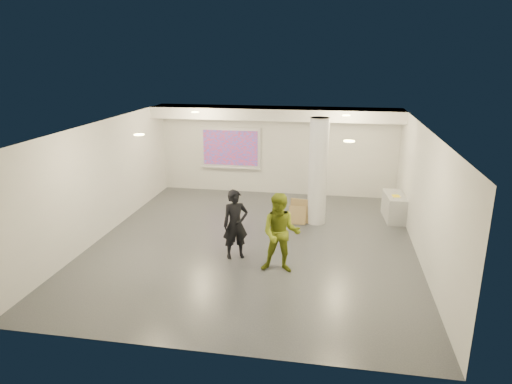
% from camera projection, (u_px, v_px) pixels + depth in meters
% --- Properties ---
extents(floor, '(8.00, 9.00, 0.01)m').
position_uv_depth(floor, '(253.00, 243.00, 11.63)').
color(floor, '#363A3E').
rests_on(floor, ground).
extents(ceiling, '(8.00, 9.00, 0.01)m').
position_uv_depth(ceiling, '(253.00, 126.00, 10.76)').
color(ceiling, silver).
rests_on(ceiling, floor).
extents(wall_back, '(8.00, 0.01, 3.00)m').
position_uv_depth(wall_back, '(277.00, 150.00, 15.44)').
color(wall_back, silver).
rests_on(wall_back, floor).
extents(wall_front, '(8.00, 0.01, 3.00)m').
position_uv_depth(wall_front, '(201.00, 268.00, 6.95)').
color(wall_front, silver).
rests_on(wall_front, floor).
extents(wall_left, '(0.01, 9.00, 3.00)m').
position_uv_depth(wall_left, '(102.00, 180.00, 11.85)').
color(wall_left, silver).
rests_on(wall_left, floor).
extents(wall_right, '(0.01, 9.00, 3.00)m').
position_uv_depth(wall_right, '(423.00, 195.00, 10.53)').
color(wall_right, silver).
rests_on(wall_right, floor).
extents(soffit_band, '(8.00, 1.10, 0.36)m').
position_uv_depth(soffit_band, '(275.00, 113.00, 14.53)').
color(soffit_band, silver).
rests_on(soffit_band, ceiling).
extents(downlight_nw, '(0.22, 0.22, 0.02)m').
position_uv_depth(downlight_nw, '(195.00, 112.00, 13.48)').
color(downlight_nw, '#FFF18A').
rests_on(downlight_nw, ceiling).
extents(downlight_ne, '(0.22, 0.22, 0.02)m').
position_uv_depth(downlight_ne, '(346.00, 115.00, 12.76)').
color(downlight_ne, '#FFF18A').
rests_on(downlight_ne, ceiling).
extents(downlight_sw, '(0.22, 0.22, 0.02)m').
position_uv_depth(downlight_sw, '(139.00, 135.00, 9.71)').
color(downlight_sw, '#FFF18A').
rests_on(downlight_sw, ceiling).
extents(downlight_se, '(0.22, 0.22, 0.02)m').
position_uv_depth(downlight_se, '(349.00, 141.00, 8.99)').
color(downlight_se, '#FFF18A').
rests_on(downlight_se, ceiling).
extents(column, '(0.52, 0.52, 3.00)m').
position_uv_depth(column, '(318.00, 172.00, 12.64)').
color(column, silver).
rests_on(column, floor).
extents(projection_screen, '(2.10, 0.13, 1.42)m').
position_uv_depth(projection_screen, '(231.00, 148.00, 15.65)').
color(projection_screen, silver).
rests_on(projection_screen, wall_back).
extents(credenza, '(0.62, 1.30, 0.74)m').
position_uv_depth(credenza, '(394.00, 207.00, 13.25)').
color(credenza, '#9C9FA1').
rests_on(credenza, floor).
extents(papers_stack, '(0.30, 0.33, 0.02)m').
position_uv_depth(papers_stack, '(397.00, 197.00, 12.95)').
color(papers_stack, silver).
rests_on(papers_stack, credenza).
extents(postit_pad, '(0.22, 0.28, 0.03)m').
position_uv_depth(postit_pad, '(396.00, 196.00, 12.97)').
color(postit_pad, yellow).
rests_on(postit_pad, credenza).
extents(cardboard_back, '(0.64, 0.21, 0.69)m').
position_uv_depth(cardboard_back, '(301.00, 211.00, 12.99)').
color(cardboard_back, olive).
rests_on(cardboard_back, floor).
extents(cardboard_front, '(0.48, 0.22, 0.52)m').
position_uv_depth(cardboard_front, '(297.00, 215.00, 12.90)').
color(cardboard_front, olive).
rests_on(cardboard_front, floor).
extents(woman, '(0.72, 0.62, 1.66)m').
position_uv_depth(woman, '(235.00, 224.00, 10.61)').
color(woman, black).
rests_on(woman, floor).
extents(man, '(0.89, 0.70, 1.79)m').
position_uv_depth(man, '(281.00, 233.00, 9.89)').
color(man, olive).
rests_on(man, floor).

